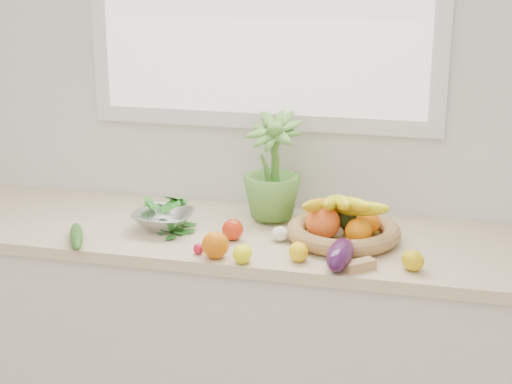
% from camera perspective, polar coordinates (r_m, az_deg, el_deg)
% --- Properties ---
extents(back_wall, '(4.50, 0.02, 2.70)m').
position_cam_1_polar(back_wall, '(2.87, 0.58, 7.65)').
color(back_wall, white).
rests_on(back_wall, ground).
extents(counter_cabinet, '(2.20, 0.58, 0.86)m').
position_cam_1_polar(counter_cabinet, '(2.90, -0.88, -11.57)').
color(counter_cabinet, silver).
rests_on(counter_cabinet, ground).
extents(countertop, '(2.24, 0.62, 0.04)m').
position_cam_1_polar(countertop, '(2.72, -0.92, -3.23)').
color(countertop, beige).
rests_on(countertop, counter_cabinet).
extents(orange_loose, '(0.09, 0.09, 0.09)m').
position_cam_1_polar(orange_loose, '(2.46, -2.97, -3.87)').
color(orange_loose, '#D96406').
rests_on(orange_loose, countertop).
extents(lemon_a, '(0.08, 0.09, 0.06)m').
position_cam_1_polar(lemon_a, '(2.45, 3.10, -4.37)').
color(lemon_a, yellow).
rests_on(lemon_a, countertop).
extents(lemon_b, '(0.06, 0.08, 0.06)m').
position_cam_1_polar(lemon_b, '(2.43, -0.99, -4.53)').
color(lemon_b, '#FBFF0D').
rests_on(lemon_b, countertop).
extents(lemon_c, '(0.10, 0.10, 0.06)m').
position_cam_1_polar(lemon_c, '(2.42, 11.32, -4.90)').
color(lemon_c, '#DCB30B').
rests_on(lemon_c, countertop).
extents(apple, '(0.08, 0.08, 0.07)m').
position_cam_1_polar(apple, '(2.61, -1.71, -2.75)').
color(apple, red).
rests_on(apple, countertop).
extents(ginger, '(0.10, 0.10, 0.03)m').
position_cam_1_polar(ginger, '(2.40, 7.56, -5.32)').
color(ginger, tan).
rests_on(ginger, countertop).
extents(garlic_a, '(0.06, 0.06, 0.05)m').
position_cam_1_polar(garlic_a, '(2.64, 5.81, -2.90)').
color(garlic_a, beige).
rests_on(garlic_a, countertop).
extents(garlic_b, '(0.07, 0.07, 0.04)m').
position_cam_1_polar(garlic_b, '(2.58, 7.42, -3.52)').
color(garlic_b, white).
rests_on(garlic_b, countertop).
extents(garlic_c, '(0.07, 0.07, 0.05)m').
position_cam_1_polar(garlic_c, '(2.61, 1.77, -3.06)').
color(garlic_c, white).
rests_on(garlic_c, countertop).
extents(eggplant, '(0.09, 0.21, 0.08)m').
position_cam_1_polar(eggplant, '(2.41, 6.15, -4.54)').
color(eggplant, '#39103D').
rests_on(eggplant, countertop).
extents(cucumber, '(0.15, 0.23, 0.04)m').
position_cam_1_polar(cucumber, '(2.66, -12.93, -3.15)').
color(cucumber, '#2D5719').
rests_on(cucumber, countertop).
extents(radish, '(0.04, 0.04, 0.03)m').
position_cam_1_polar(radish, '(2.51, -4.21, -4.14)').
color(radish, red).
rests_on(radish, countertop).
extents(potted_herb, '(0.26, 0.26, 0.38)m').
position_cam_1_polar(potted_herb, '(2.75, 1.20, 1.92)').
color(potted_herb, '#579436').
rests_on(potted_herb, countertop).
extents(fruit_basket, '(0.48, 0.48, 0.19)m').
position_cam_1_polar(fruit_basket, '(2.62, 6.32, -2.41)').
color(fruit_basket, tan).
rests_on(fruit_basket, countertop).
extents(colander_with_spinach, '(0.21, 0.21, 0.11)m').
position_cam_1_polar(colander_with_spinach, '(2.72, -6.74, -1.61)').
color(colander_with_spinach, white).
rests_on(colander_with_spinach, countertop).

